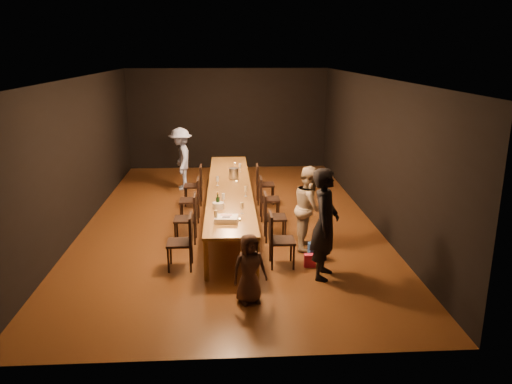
{
  "coord_description": "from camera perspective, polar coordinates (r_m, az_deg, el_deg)",
  "views": [
    {
      "loc": [
        -0.05,
        -10.15,
        3.53
      ],
      "look_at": [
        0.48,
        -1.34,
        1.0
      ],
      "focal_mm": 35.0,
      "sensor_mm": 36.0,
      "label": 1
    }
  ],
  "objects": [
    {
      "name": "chair_left_3",
      "position": [
        11.79,
        -7.2,
        0.79
      ],
      "size": [
        0.42,
        0.42,
        0.93
      ],
      "primitive_type": null,
      "rotation": [
        0.0,
        0.0,
        1.57
      ],
      "color": "black",
      "rests_on": "ground"
    },
    {
      "name": "wineglass_0",
      "position": [
        8.34,
        -4.61,
        -2.78
      ],
      "size": [
        0.06,
        0.06,
        0.21
      ],
      "primitive_type": null,
      "color": "beige",
      "rests_on": "table"
    },
    {
      "name": "chair_right_2",
      "position": [
        10.64,
        1.57,
        -0.75
      ],
      "size": [
        0.42,
        0.42,
        0.93
      ],
      "primitive_type": null,
      "rotation": [
        0.0,
        0.0,
        -1.57
      ],
      "color": "black",
      "rests_on": "ground"
    },
    {
      "name": "chair_left_1",
      "position": [
        9.5,
        -8.09,
        -3.0
      ],
      "size": [
        0.42,
        0.42,
        0.93
      ],
      "primitive_type": null,
      "rotation": [
        0.0,
        0.0,
        1.57
      ],
      "color": "black",
      "rests_on": "ground"
    },
    {
      "name": "birthday_cake",
      "position": [
        8.38,
        -3.41,
        -3.1
      ],
      "size": [
        0.41,
        0.34,
        0.09
      ],
      "rotation": [
        0.0,
        0.0,
        -0.09
      ],
      "color": "white",
      "rests_on": "table"
    },
    {
      "name": "wineglass_3",
      "position": [
        9.77,
        -1.19,
        0.09
      ],
      "size": [
        0.06,
        0.06,
        0.21
      ],
      "primitive_type": null,
      "color": "beige",
      "rests_on": "table"
    },
    {
      "name": "ground",
      "position": [
        10.75,
        -2.98,
        -3.2
      ],
      "size": [
        10.0,
        10.0,
        0.0
      ],
      "primitive_type": "plane",
      "color": "#3F1C0F",
      "rests_on": "ground"
    },
    {
      "name": "chair_left_0",
      "position": [
        8.38,
        -8.71,
        -5.67
      ],
      "size": [
        0.42,
        0.42,
        0.93
      ],
      "primitive_type": null,
      "rotation": [
        0.0,
        0.0,
        1.57
      ],
      "color": "black",
      "rests_on": "ground"
    },
    {
      "name": "tealight_mid",
      "position": [
        10.83,
        -2.26,
        1.18
      ],
      "size": [
        0.05,
        0.05,
        0.03
      ],
      "primitive_type": "cylinder",
      "color": "#B2B7B2",
      "rests_on": "table"
    },
    {
      "name": "champagne_bottle",
      "position": [
        9.07,
        -4.38,
        -0.92
      ],
      "size": [
        0.09,
        0.09,
        0.3
      ],
      "primitive_type": null,
      "rotation": [
        0.0,
        0.0,
        0.41
      ],
      "color": "black",
      "rests_on": "table"
    },
    {
      "name": "tealight_far",
      "position": [
        12.58,
        -2.44,
        3.28
      ],
      "size": [
        0.05,
        0.05,
        0.03
      ],
      "primitive_type": "cylinder",
      "color": "#B2B7B2",
      "rests_on": "table"
    },
    {
      "name": "woman_birthday",
      "position": [
        7.91,
        7.88,
        -3.62
      ],
      "size": [
        0.62,
        0.76,
        1.79
      ],
      "primitive_type": "imported",
      "rotation": [
        0.0,
        0.0,
        1.23
      ],
      "color": "black",
      "rests_on": "ground"
    },
    {
      "name": "chair_right_1",
      "position": [
        9.51,
        2.19,
        -2.83
      ],
      "size": [
        0.42,
        0.42,
        0.93
      ],
      "primitive_type": null,
      "rotation": [
        0.0,
        0.0,
        -1.57
      ],
      "color": "black",
      "rests_on": "ground"
    },
    {
      "name": "gift_bag_red",
      "position": [
        8.5,
        6.17,
        -7.8
      ],
      "size": [
        0.2,
        0.11,
        0.23
      ],
      "primitive_type": "cube",
      "rotation": [
        0.0,
        0.0,
        -0.03
      ],
      "color": "#BF1C41",
      "rests_on": "ground"
    },
    {
      "name": "woman_tan",
      "position": [
        9.1,
        6.2,
        -1.78
      ],
      "size": [
        0.71,
        0.84,
        1.53
      ],
      "primitive_type": "imported",
      "rotation": [
        0.0,
        0.0,
        1.38
      ],
      "color": "beige",
      "rests_on": "ground"
    },
    {
      "name": "ice_bucket",
      "position": [
        11.13,
        -2.57,
        2.14
      ],
      "size": [
        0.24,
        0.24,
        0.24
      ],
      "primitive_type": "cylinder",
      "rotation": [
        0.0,
        0.0,
        -0.1
      ],
      "color": "silver",
      "rests_on": "table"
    },
    {
      "name": "man_blue",
      "position": [
        13.07,
        -8.57,
        3.78
      ],
      "size": [
        0.74,
        1.12,
        1.61
      ],
      "primitive_type": "imported",
      "rotation": [
        0.0,
        0.0,
        -1.42
      ],
      "color": "#889CD3",
      "rests_on": "ground"
    },
    {
      "name": "chair_right_3",
      "position": [
        11.79,
        1.06,
        0.92
      ],
      "size": [
        0.42,
        0.42,
        0.93
      ],
      "primitive_type": null,
      "rotation": [
        0.0,
        0.0,
        -1.57
      ],
      "color": "black",
      "rests_on": "ground"
    },
    {
      "name": "child",
      "position": [
        7.2,
        -0.76,
        -8.74
      ],
      "size": [
        0.58,
        0.46,
        1.04
      ],
      "primitive_type": "imported",
      "rotation": [
        0.0,
        0.0,
        0.29
      ],
      "color": "#442F26",
      "rests_on": "ground"
    },
    {
      "name": "wineglass_4",
      "position": [
        10.57,
        -4.42,
        1.27
      ],
      "size": [
        0.06,
        0.06,
        0.21
      ],
      "primitive_type": null,
      "color": "silver",
      "rests_on": "table"
    },
    {
      "name": "gift_bag_blue",
      "position": [
        8.77,
        6.85,
        -6.76
      ],
      "size": [
        0.27,
        0.2,
        0.31
      ],
      "primitive_type": "cube",
      "rotation": [
        0.0,
        0.0,
        0.12
      ],
      "color": "#2752AB",
      "rests_on": "ground"
    },
    {
      "name": "chair_right_0",
      "position": [
        8.39,
        2.99,
        -5.47
      ],
      "size": [
        0.42,
        0.42,
        0.93
      ],
      "primitive_type": null,
      "rotation": [
        0.0,
        0.0,
        -1.57
      ],
      "color": "black",
      "rests_on": "ground"
    },
    {
      "name": "wineglass_2",
      "position": [
        9.3,
        -3.74,
        -0.78
      ],
      "size": [
        0.06,
        0.06,
        0.21
      ],
      "primitive_type": null,
      "color": "silver",
      "rests_on": "table"
    },
    {
      "name": "room_shell",
      "position": [
        10.26,
        -3.15,
        7.82
      ],
      "size": [
        6.04,
        10.04,
        3.02
      ],
      "color": "black",
      "rests_on": "ground"
    },
    {
      "name": "plate_stack",
      "position": [
        9.05,
        -4.34,
        -1.56
      ],
      "size": [
        0.26,
        0.26,
        0.12
      ],
      "primitive_type": "cylinder",
      "rotation": [
        0.0,
        0.0,
        0.27
      ],
      "color": "white",
      "rests_on": "table"
    },
    {
      "name": "table",
      "position": [
        10.54,
        -3.03,
        0.4
      ],
      "size": [
        0.9,
        6.0,
        0.75
      ],
      "color": "brown",
      "rests_on": "ground"
    },
    {
      "name": "wineglass_5",
      "position": [
        11.72,
        -1.85,
        2.77
      ],
      "size": [
        0.06,
        0.06,
        0.21
      ],
      "primitive_type": null,
      "color": "silver",
      "rests_on": "table"
    },
    {
      "name": "tealight_near",
      "position": [
        8.42,
        -1.88,
        -3.18
      ],
      "size": [
        0.05,
        0.05,
        0.03
      ],
      "primitive_type": "cylinder",
      "color": "#B2B7B2",
      "rests_on": "table"
    },
    {
      "name": "chair_left_2",
      "position": [
        10.64,
        -7.6,
        -0.9
      ],
      "size": [
        0.42,
        0.42,
        0.93
      ],
      "primitive_type": null,
      "rotation": [
        0.0,
        0.0,
        1.57
      ],
      "color": "black",
      "rests_on": "ground"
    },
    {
      "name": "wineglass_1",
      "position": [
        8.74,
        -1.62,
        -1.85
      ],
      "size": [
        0.06,
        0.06,
        0.21
      ],
      "primitive_type": null,
      "color": "beige",
      "rests_on": "table"
    }
  ]
}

